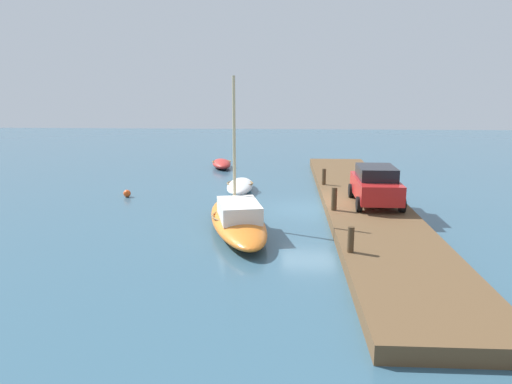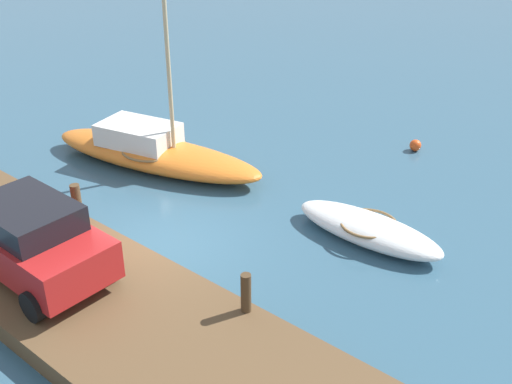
{
  "view_description": "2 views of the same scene",
  "coord_description": "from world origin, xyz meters",
  "px_view_note": "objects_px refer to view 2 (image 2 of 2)",
  "views": [
    {
      "loc": [
        -22.27,
        1.24,
        5.69
      ],
      "look_at": [
        0.98,
        2.54,
        0.59
      ],
      "focal_mm": 34.68,
      "sensor_mm": 36.0,
      "label": 1
    },
    {
      "loc": [
        9.96,
        -8.21,
        8.24
      ],
      "look_at": [
        0.81,
        2.72,
        0.68
      ],
      "focal_mm": 43.31,
      "sensor_mm": 36.0,
      "label": 2
    }
  ],
  "objects_px": {
    "rowboat_white": "(368,229)",
    "mooring_post_mid_east": "(246,293)",
    "sailboat_orange": "(152,150)",
    "mooring_post_mid_west": "(77,203)",
    "marker_buoy": "(415,145)",
    "parked_car": "(31,238)"
  },
  "relations": [
    {
      "from": "rowboat_white",
      "to": "mooring_post_mid_east",
      "type": "bearing_deg",
      "value": -91.63
    },
    {
      "from": "rowboat_white",
      "to": "parked_car",
      "type": "height_order",
      "value": "parked_car"
    },
    {
      "from": "sailboat_orange",
      "to": "marker_buoy",
      "type": "relative_size",
      "value": 20.09
    },
    {
      "from": "sailboat_orange",
      "to": "marker_buoy",
      "type": "height_order",
      "value": "sailboat_orange"
    },
    {
      "from": "mooring_post_mid_east",
      "to": "marker_buoy",
      "type": "bearing_deg",
      "value": 98.37
    },
    {
      "from": "sailboat_orange",
      "to": "mooring_post_mid_west",
      "type": "height_order",
      "value": "sailboat_orange"
    },
    {
      "from": "mooring_post_mid_west",
      "to": "parked_car",
      "type": "distance_m",
      "value": 2.28
    },
    {
      "from": "mooring_post_mid_west",
      "to": "marker_buoy",
      "type": "relative_size",
      "value": 2.62
    },
    {
      "from": "parked_car",
      "to": "marker_buoy",
      "type": "distance_m",
      "value": 12.47
    },
    {
      "from": "sailboat_orange",
      "to": "rowboat_white",
      "type": "distance_m",
      "value": 7.33
    },
    {
      "from": "sailboat_orange",
      "to": "marker_buoy",
      "type": "bearing_deg",
      "value": 34.55
    },
    {
      "from": "rowboat_white",
      "to": "mooring_post_mid_east",
      "type": "height_order",
      "value": "mooring_post_mid_east"
    },
    {
      "from": "mooring_post_mid_west",
      "to": "parked_car",
      "type": "bearing_deg",
      "value": -58.89
    },
    {
      "from": "sailboat_orange",
      "to": "mooring_post_mid_west",
      "type": "relative_size",
      "value": 7.68
    },
    {
      "from": "sailboat_orange",
      "to": "rowboat_white",
      "type": "height_order",
      "value": "sailboat_orange"
    },
    {
      "from": "mooring_post_mid_west",
      "to": "marker_buoy",
      "type": "distance_m",
      "value": 10.94
    },
    {
      "from": "sailboat_orange",
      "to": "mooring_post_mid_east",
      "type": "distance_m",
      "value": 8.2
    },
    {
      "from": "rowboat_white",
      "to": "marker_buoy",
      "type": "bearing_deg",
      "value": 105.79
    },
    {
      "from": "mooring_post_mid_west",
      "to": "sailboat_orange",
      "type": "bearing_deg",
      "value": 113.79
    },
    {
      "from": "marker_buoy",
      "to": "parked_car",
      "type": "bearing_deg",
      "value": -102.99
    },
    {
      "from": "rowboat_white",
      "to": "sailboat_orange",
      "type": "bearing_deg",
      "value": -175.85
    },
    {
      "from": "sailboat_orange",
      "to": "mooring_post_mid_west",
      "type": "xyz_separation_m",
      "value": [
        1.74,
        -3.94,
        0.45
      ]
    }
  ]
}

